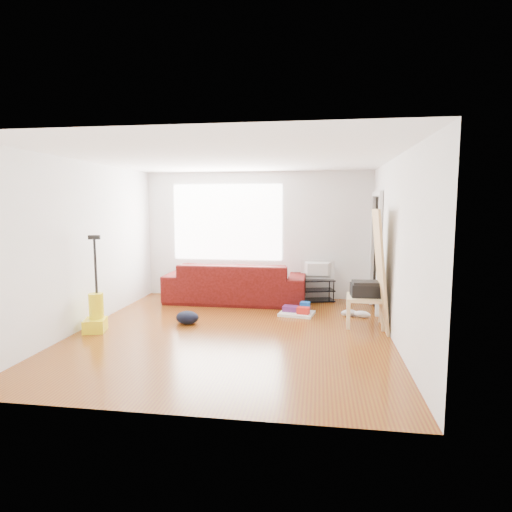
# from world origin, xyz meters

# --- Properties ---
(room) EXTENTS (4.51, 5.01, 2.51)m
(room) POSITION_xyz_m (0.07, 0.15, 1.25)
(room) COLOR maroon
(room) RESTS_ON ground
(sofa) EXTENTS (2.63, 1.03, 0.77)m
(sofa) POSITION_xyz_m (-0.33, 1.95, 0.00)
(sofa) COLOR #340703
(sofa) RESTS_ON ground
(tv_stand) EXTENTS (0.69, 0.50, 0.43)m
(tv_stand) POSITION_xyz_m (1.21, 2.22, 0.22)
(tv_stand) COLOR black
(tv_stand) RESTS_ON ground
(tv) EXTENTS (0.64, 0.08, 0.37)m
(tv) POSITION_xyz_m (1.21, 2.22, 0.61)
(tv) COLOR black
(tv) RESTS_ON tv_stand
(side_table) EXTENTS (0.59, 0.59, 0.46)m
(side_table) POSITION_xyz_m (1.95, 0.65, 0.38)
(side_table) COLOR beige
(side_table) RESTS_ON ground
(printer) EXTENTS (0.46, 0.36, 0.23)m
(printer) POSITION_xyz_m (1.95, 0.65, 0.57)
(printer) COLOR black
(printer) RESTS_ON side_table
(bucket) EXTENTS (0.35, 0.35, 0.29)m
(bucket) POSITION_xyz_m (0.24, 1.62, 0.00)
(bucket) COLOR #184298
(bucket) RESTS_ON ground
(toilet_paper) EXTENTS (0.13, 0.13, 0.12)m
(toilet_paper) POSITION_xyz_m (0.23, 1.61, 0.20)
(toilet_paper) COLOR white
(toilet_paper) RESTS_ON bucket
(cleaning_tray) EXTENTS (0.63, 0.54, 0.20)m
(cleaning_tray) POSITION_xyz_m (0.89, 1.16, 0.06)
(cleaning_tray) COLOR white
(cleaning_tray) RESTS_ON ground
(backpack) EXTENTS (0.41, 0.35, 0.20)m
(backpack) POSITION_xyz_m (-0.79, 0.34, 0.00)
(backpack) COLOR black
(backpack) RESTS_ON ground
(sneakers) EXTENTS (0.51, 0.26, 0.11)m
(sneakers) POSITION_xyz_m (1.85, 1.14, 0.06)
(sneakers) COLOR silver
(sneakers) RESTS_ON ground
(vacuum) EXTENTS (0.38, 0.40, 1.41)m
(vacuum) POSITION_xyz_m (-2.00, -0.23, 0.26)
(vacuum) COLOR yellow
(vacuum) RESTS_ON ground
(door_panel) EXTENTS (0.22, 0.72, 1.79)m
(door_panel) POSITION_xyz_m (2.13, 0.46, 0.00)
(door_panel) COLOR tan
(door_panel) RESTS_ON ground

